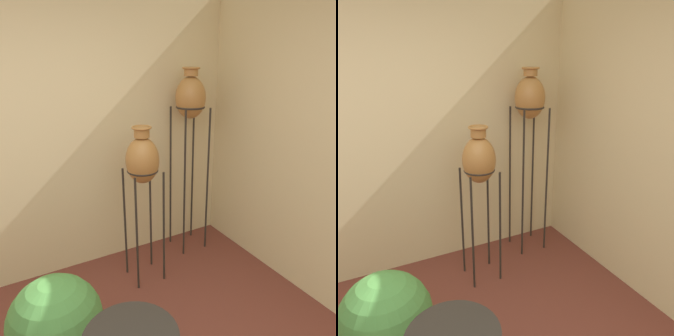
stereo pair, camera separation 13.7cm
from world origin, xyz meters
The scene contains 4 objects.
wall_back centered at (0.00, 2.09, 1.35)m, with size 8.12×0.06×2.70m.
vase_stand_tall centered at (1.57, 1.83, 1.61)m, with size 0.31×0.31×1.94m.
vase_stand_medium centered at (0.90, 1.55, 1.17)m, with size 0.29×0.29×1.49m.
potted_plant centered at (-0.05, 0.88, 0.40)m, with size 0.60×0.60×0.75m.
Camera 1 is at (-0.24, -0.90, 2.05)m, focal length 35.00 mm.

